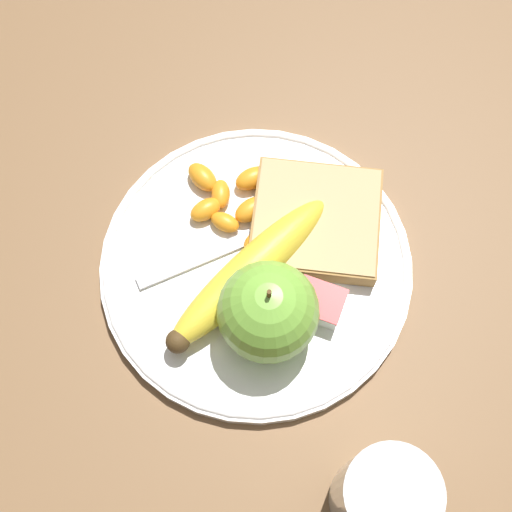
{
  "coord_description": "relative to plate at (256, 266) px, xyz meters",
  "views": [
    {
      "loc": [
        0.08,
        -0.21,
        0.6
      ],
      "look_at": [
        0.0,
        0.0,
        0.03
      ],
      "focal_mm": 50.0,
      "sensor_mm": 36.0,
      "label": 1
    }
  ],
  "objects": [
    {
      "name": "juice_glass",
      "position": [
        0.16,
        -0.15,
        0.04
      ],
      "size": [
        0.07,
        0.07,
        0.1
      ],
      "color": "silver",
      "rests_on": "ground_plane"
    },
    {
      "name": "orange_segment_2",
      "position": [
        -0.05,
        0.05,
        0.01
      ],
      "size": [
        0.03,
        0.03,
        0.02
      ],
      "color": "orange",
      "rests_on": "plate"
    },
    {
      "name": "orange_segment_3",
      "position": [
        -0.04,
        0.03,
        0.01
      ],
      "size": [
        0.03,
        0.02,
        0.02
      ],
      "color": "orange",
      "rests_on": "plate"
    },
    {
      "name": "orange_segment_6",
      "position": [
        -0.03,
        0.07,
        0.01
      ],
      "size": [
        0.04,
        0.04,
        0.02
      ],
      "color": "orange",
      "rests_on": "plate"
    },
    {
      "name": "orange_segment_0",
      "position": [
        -0.01,
        0.02,
        0.01
      ],
      "size": [
        0.02,
        0.03,
        0.01
      ],
      "color": "orange",
      "rests_on": "plate"
    },
    {
      "name": "banana",
      "position": [
        0.0,
        -0.02,
        0.02
      ],
      "size": [
        0.11,
        0.18,
        0.04
      ],
      "color": "yellow",
      "rests_on": "plate"
    },
    {
      "name": "jam_packet",
      "position": [
        0.06,
        -0.02,
        0.01
      ],
      "size": [
        0.04,
        0.03,
        0.02
      ],
      "color": "silver",
      "rests_on": "plate"
    },
    {
      "name": "ground_plane",
      "position": [
        0.0,
        0.0,
        -0.01
      ],
      "size": [
        3.0,
        3.0,
        0.0
      ],
      "primitive_type": "plane",
      "color": "brown"
    },
    {
      "name": "bread_slice",
      "position": [
        0.04,
        0.05,
        0.02
      ],
      "size": [
        0.13,
        0.13,
        0.02
      ],
      "color": "olive",
      "rests_on": "plate"
    },
    {
      "name": "orange_segment_7",
      "position": [
        -0.02,
        0.04,
        0.01
      ],
      "size": [
        0.03,
        0.04,
        0.02
      ],
      "color": "orange",
      "rests_on": "plate"
    },
    {
      "name": "orange_segment_4",
      "position": [
        -0.01,
        0.07,
        0.01
      ],
      "size": [
        0.02,
        0.03,
        0.01
      ],
      "color": "orange",
      "rests_on": "plate"
    },
    {
      "name": "fork",
      "position": [
        -0.02,
        0.01,
        0.01
      ],
      "size": [
        0.13,
        0.13,
        0.0
      ],
      "rotation": [
        0.0,
        0.0,
        13.35
      ],
      "color": "silver",
      "rests_on": "plate"
    },
    {
      "name": "orange_segment_1",
      "position": [
        -0.07,
        0.06,
        0.01
      ],
      "size": [
        0.04,
        0.03,
        0.02
      ],
      "color": "orange",
      "rests_on": "plate"
    },
    {
      "name": "plate",
      "position": [
        0.0,
        0.0,
        0.0
      ],
      "size": [
        0.28,
        0.28,
        0.01
      ],
      "color": "white",
      "rests_on": "ground_plane"
    },
    {
      "name": "orange_segment_5",
      "position": [
        -0.06,
        0.03,
        0.01
      ],
      "size": [
        0.03,
        0.04,
        0.02
      ],
      "color": "orange",
      "rests_on": "plate"
    },
    {
      "name": "apple",
      "position": [
        0.03,
        -0.05,
        0.05
      ],
      "size": [
        0.08,
        0.08,
        0.09
      ],
      "color": "#72B23D",
      "rests_on": "plate"
    }
  ]
}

